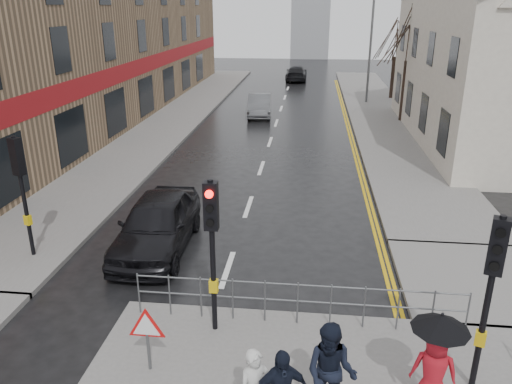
% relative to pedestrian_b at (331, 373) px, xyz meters
% --- Properties ---
extents(ground, '(120.00, 120.00, 0.00)m').
position_rel_pedestrian_b_xyz_m(ground, '(-2.57, 2.02, -1.04)').
color(ground, black).
rests_on(ground, ground).
extents(left_pavement, '(4.00, 44.00, 0.14)m').
position_rel_pedestrian_b_xyz_m(left_pavement, '(-9.07, 25.02, -0.97)').
color(left_pavement, '#605E5B').
rests_on(left_pavement, ground).
extents(right_pavement, '(4.00, 40.00, 0.14)m').
position_rel_pedestrian_b_xyz_m(right_pavement, '(3.93, 27.02, -0.97)').
color(right_pavement, '#605E5B').
rests_on(right_pavement, ground).
extents(pavement_bridge_right, '(4.00, 4.20, 0.14)m').
position_rel_pedestrian_b_xyz_m(pavement_bridge_right, '(3.93, 5.02, -0.97)').
color(pavement_bridge_right, '#605E5B').
rests_on(pavement_bridge_right, ground).
extents(building_left_terrace, '(8.00, 42.00, 10.00)m').
position_rel_pedestrian_b_xyz_m(building_left_terrace, '(-14.57, 24.02, 3.96)').
color(building_left_terrace, '#947555').
rests_on(building_left_terrace, ground).
extents(traffic_signal_near_left, '(0.28, 0.27, 3.40)m').
position_rel_pedestrian_b_xyz_m(traffic_signal_near_left, '(-2.37, 2.22, 1.42)').
color(traffic_signal_near_left, black).
rests_on(traffic_signal_near_left, near_pavement).
extents(traffic_signal_near_right, '(0.34, 0.33, 3.40)m').
position_rel_pedestrian_b_xyz_m(traffic_signal_near_right, '(2.63, 1.02, 1.42)').
color(traffic_signal_near_right, black).
rests_on(traffic_signal_near_right, near_pavement).
extents(traffic_signal_far_left, '(0.34, 0.33, 3.40)m').
position_rel_pedestrian_b_xyz_m(traffic_signal_far_left, '(-8.07, 5.03, 1.42)').
color(traffic_signal_far_left, black).
rests_on(traffic_signal_far_left, left_pavement).
extents(guard_railing_front, '(7.14, 0.04, 1.00)m').
position_rel_pedestrian_b_xyz_m(guard_railing_front, '(-0.62, 2.62, -0.18)').
color(guard_railing_front, '#595B5E').
rests_on(guard_railing_front, near_pavement).
extents(warning_sign, '(0.80, 0.07, 1.35)m').
position_rel_pedestrian_b_xyz_m(warning_sign, '(-3.37, 0.82, -0.00)').
color(warning_sign, '#595B5E').
rests_on(warning_sign, near_pavement).
extents(street_lamp, '(1.83, 0.25, 8.00)m').
position_rel_pedestrian_b_xyz_m(street_lamp, '(3.25, 30.02, 3.66)').
color(street_lamp, '#595B5E').
rests_on(street_lamp, right_pavement).
extents(tree_near, '(2.40, 2.40, 6.58)m').
position_rel_pedestrian_b_xyz_m(tree_near, '(4.93, 24.02, 4.09)').
color(tree_near, '#31221B').
rests_on(tree_near, right_pavement).
extents(tree_far, '(2.40, 2.40, 5.64)m').
position_rel_pedestrian_b_xyz_m(tree_far, '(5.43, 32.02, 3.38)').
color(tree_far, '#31221B').
rests_on(tree_far, right_pavement).
extents(pedestrian_b, '(1.03, 0.90, 1.81)m').
position_rel_pedestrian_b_xyz_m(pedestrian_b, '(0.00, 0.00, 0.00)').
color(pedestrian_b, black).
rests_on(pedestrian_b, near_pavement).
extents(pedestrian_with_umbrella, '(0.96, 0.96, 1.90)m').
position_rel_pedestrian_b_xyz_m(pedestrian_with_umbrella, '(1.73, 0.39, 0.17)').
color(pedestrian_with_umbrella, '#AB131F').
rests_on(pedestrian_with_umbrella, near_pavement).
extents(car_parked, '(1.98, 4.72, 1.59)m').
position_rel_pedestrian_b_xyz_m(car_parked, '(-4.77, 6.02, -0.25)').
color(car_parked, black).
rests_on(car_parked, ground).
extents(car_mid, '(1.77, 4.22, 1.36)m').
position_rel_pedestrian_b_xyz_m(car_mid, '(-3.81, 24.99, -0.36)').
color(car_mid, '#4E5053').
rests_on(car_mid, ground).
extents(car_far, '(1.92, 4.72, 1.37)m').
position_rel_pedestrian_b_xyz_m(car_far, '(-2.03, 41.18, -0.36)').
color(car_far, black).
rests_on(car_far, ground).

